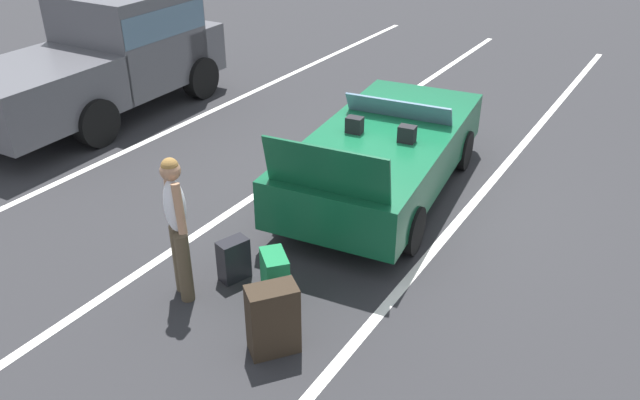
# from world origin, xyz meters

# --- Properties ---
(ground_plane) EXTENTS (80.00, 80.00, 0.00)m
(ground_plane) POSITION_xyz_m (0.00, 0.00, 0.00)
(ground_plane) COLOR #28282B
(lot_line_near) EXTENTS (18.00, 0.12, 0.01)m
(lot_line_near) POSITION_xyz_m (0.00, -1.22, 0.00)
(lot_line_near) COLOR silver
(lot_line_near) RESTS_ON ground_plane
(lot_line_mid) EXTENTS (18.00, 0.12, 0.01)m
(lot_line_mid) POSITION_xyz_m (0.00, 1.48, 0.00)
(lot_line_mid) COLOR silver
(lot_line_mid) RESTS_ON ground_plane
(lot_line_far) EXTENTS (18.00, 0.12, 0.01)m
(lot_line_far) POSITION_xyz_m (0.00, 4.18, 0.00)
(lot_line_far) COLOR silver
(lot_line_far) RESTS_ON ground_plane
(convertible_car) EXTENTS (4.32, 2.26, 1.54)m
(convertible_car) POSITION_xyz_m (0.20, 0.02, 0.59)
(convertible_car) COLOR #0F4C2D
(convertible_car) RESTS_ON ground_plane
(suitcase_large_black) EXTENTS (0.55, 0.52, 0.74)m
(suitcase_large_black) POSITION_xyz_m (-3.45, -0.59, 0.37)
(suitcase_large_black) COLOR #2D2319
(suitcase_large_black) RESTS_ON ground_plane
(suitcase_medium_bright) EXTENTS (0.44, 0.46, 0.62)m
(suitcase_medium_bright) POSITION_xyz_m (-2.85, -0.19, 0.31)
(suitcase_medium_bright) COLOR #19723F
(suitcase_medium_bright) RESTS_ON ground_plane
(suitcase_small_carryon) EXTENTS (0.38, 0.29, 0.50)m
(suitcase_small_carryon) POSITION_xyz_m (-2.73, 0.48, 0.25)
(suitcase_small_carryon) COLOR black
(suitcase_small_carryon) RESTS_ON ground_plane
(traveler_person) EXTENTS (0.40, 0.56, 1.65)m
(traveler_person) POSITION_xyz_m (-3.25, 0.75, 0.93)
(traveler_person) COLOR #4C3F2D
(traveler_person) RESTS_ON ground_plane
(parked_pickup_truck_near) EXTENTS (5.08, 2.23, 2.10)m
(parked_pickup_truck_near) POSITION_xyz_m (0.31, 5.69, 1.11)
(parked_pickup_truck_near) COLOR #4C4C51
(parked_pickup_truck_near) RESTS_ON ground_plane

